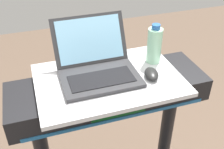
% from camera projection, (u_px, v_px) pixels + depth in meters
% --- Properties ---
extents(desk_board, '(0.64, 0.44, 0.02)m').
position_uv_depth(desk_board, '(108.00, 80.00, 1.22)').
color(desk_board, silver).
rests_on(desk_board, treadmill_base).
extents(laptop, '(0.34, 0.33, 0.22)m').
position_uv_depth(laptop, '(97.00, 65.00, 1.22)').
color(laptop, '#2D2D30').
rests_on(laptop, desk_board).
extents(computer_mouse, '(0.08, 0.11, 0.03)m').
position_uv_depth(computer_mouse, '(151.00, 74.00, 1.21)').
color(computer_mouse, black).
rests_on(computer_mouse, desk_board).
extents(water_bottle, '(0.07, 0.07, 0.19)m').
position_uv_depth(water_bottle, '(154.00, 45.00, 1.28)').
color(water_bottle, '#9EDBB2').
rests_on(water_bottle, desk_board).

